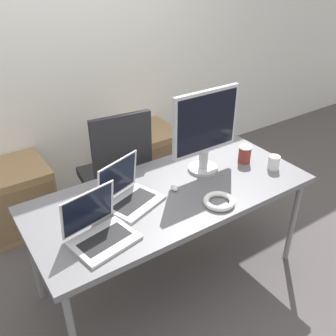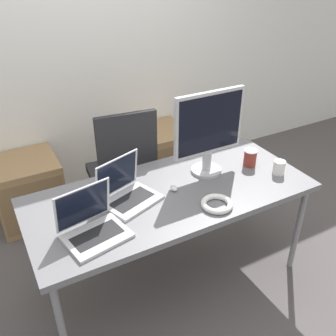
{
  "view_description": "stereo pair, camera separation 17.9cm",
  "coord_description": "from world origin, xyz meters",
  "px_view_note": "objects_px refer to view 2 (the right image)",
  "views": [
    {
      "loc": [
        -1.1,
        -1.6,
        2.07
      ],
      "look_at": [
        0.0,
        0.04,
        0.89
      ],
      "focal_mm": 40.0,
      "sensor_mm": 36.0,
      "label": 1
    },
    {
      "loc": [
        -0.95,
        -1.69,
        2.07
      ],
      "look_at": [
        0.0,
        0.04,
        0.89
      ],
      "focal_mm": 40.0,
      "sensor_mm": 36.0,
      "label": 2
    }
  ],
  "objects_px": {
    "mouse": "(174,189)",
    "cable_coil": "(217,204)",
    "cabinet_right": "(159,156)",
    "monitor": "(209,131)",
    "cabinet_left": "(28,190)",
    "coffee_cup_brown": "(250,158)",
    "laptop_right": "(92,226)",
    "coffee_cup_white": "(279,167)",
    "office_chair": "(123,184)",
    "laptop_left": "(127,192)"
  },
  "relations": [
    {
      "from": "monitor",
      "to": "mouse",
      "type": "distance_m",
      "value": 0.43
    },
    {
      "from": "cabinet_right",
      "to": "coffee_cup_brown",
      "type": "distance_m",
      "value": 1.29
    },
    {
      "from": "coffee_cup_white",
      "to": "cable_coil",
      "type": "bearing_deg",
      "value": -169.73
    },
    {
      "from": "laptop_left",
      "to": "monitor",
      "type": "height_order",
      "value": "monitor"
    },
    {
      "from": "office_chair",
      "to": "cabinet_right",
      "type": "xyz_separation_m",
      "value": [
        0.58,
        0.49,
        -0.14
      ]
    },
    {
      "from": "cabinet_right",
      "to": "coffee_cup_white",
      "type": "bearing_deg",
      "value": -81.35
    },
    {
      "from": "cabinet_right",
      "to": "mouse",
      "type": "height_order",
      "value": "mouse"
    },
    {
      "from": "monitor",
      "to": "cabinet_right",
      "type": "bearing_deg",
      "value": 79.48
    },
    {
      "from": "mouse",
      "to": "coffee_cup_brown",
      "type": "bearing_deg",
      "value": 2.26
    },
    {
      "from": "cabinet_left",
      "to": "cabinet_right",
      "type": "height_order",
      "value": "same"
    },
    {
      "from": "monitor",
      "to": "office_chair",
      "type": "bearing_deg",
      "value": 121.79
    },
    {
      "from": "office_chair",
      "to": "cable_coil",
      "type": "height_order",
      "value": "office_chair"
    },
    {
      "from": "coffee_cup_brown",
      "to": "cable_coil",
      "type": "distance_m",
      "value": 0.56
    },
    {
      "from": "cabinet_left",
      "to": "coffee_cup_brown",
      "type": "xyz_separation_m",
      "value": [
        1.37,
        -1.17,
        0.52
      ]
    },
    {
      "from": "cabinet_left",
      "to": "cable_coil",
      "type": "relative_size",
      "value": 2.94
    },
    {
      "from": "laptop_right",
      "to": "cable_coil",
      "type": "relative_size",
      "value": 1.91
    },
    {
      "from": "cabinet_left",
      "to": "coffee_cup_brown",
      "type": "height_order",
      "value": "coffee_cup_brown"
    },
    {
      "from": "coffee_cup_brown",
      "to": "coffee_cup_white",
      "type": "bearing_deg",
      "value": -61.88
    },
    {
      "from": "mouse",
      "to": "cable_coil",
      "type": "distance_m",
      "value": 0.3
    },
    {
      "from": "coffee_cup_brown",
      "to": "cable_coil",
      "type": "xyz_separation_m",
      "value": [
        -0.48,
        -0.29,
        -0.04
      ]
    },
    {
      "from": "cabinet_left",
      "to": "monitor",
      "type": "height_order",
      "value": "monitor"
    },
    {
      "from": "office_chair",
      "to": "cabinet_left",
      "type": "relative_size",
      "value": 1.95
    },
    {
      "from": "cabinet_left",
      "to": "monitor",
      "type": "xyz_separation_m",
      "value": [
        1.05,
        -1.1,
        0.77
      ]
    },
    {
      "from": "monitor",
      "to": "coffee_cup_white",
      "type": "bearing_deg",
      "value": -32.19
    },
    {
      "from": "coffee_cup_white",
      "to": "coffee_cup_brown",
      "type": "height_order",
      "value": "coffee_cup_brown"
    },
    {
      "from": "cabinet_right",
      "to": "laptop_right",
      "type": "xyz_separation_m",
      "value": [
        -1.09,
        -1.34,
        0.52
      ]
    },
    {
      "from": "mouse",
      "to": "cable_coil",
      "type": "height_order",
      "value": "cable_coil"
    },
    {
      "from": "cabinet_left",
      "to": "coffee_cup_white",
      "type": "bearing_deg",
      "value": -42.79
    },
    {
      "from": "office_chair",
      "to": "laptop_right",
      "type": "bearing_deg",
      "value": -120.98
    },
    {
      "from": "coffee_cup_white",
      "to": "coffee_cup_brown",
      "type": "relative_size",
      "value": 0.81
    },
    {
      "from": "office_chair",
      "to": "coffee_cup_white",
      "type": "relative_size",
      "value": 11.3
    },
    {
      "from": "laptop_left",
      "to": "coffee_cup_white",
      "type": "height_order",
      "value": "laptop_left"
    },
    {
      "from": "cabinet_right",
      "to": "laptop_left",
      "type": "xyz_separation_m",
      "value": [
        -0.81,
        -1.14,
        0.52
      ]
    },
    {
      "from": "cabinet_left",
      "to": "mouse",
      "type": "height_order",
      "value": "mouse"
    },
    {
      "from": "cabinet_left",
      "to": "coffee_cup_brown",
      "type": "distance_m",
      "value": 1.87
    },
    {
      "from": "cabinet_left",
      "to": "coffee_cup_white",
      "type": "height_order",
      "value": "coffee_cup_white"
    },
    {
      "from": "laptop_right",
      "to": "monitor",
      "type": "height_order",
      "value": "monitor"
    },
    {
      "from": "laptop_right",
      "to": "coffee_cup_brown",
      "type": "height_order",
      "value": "laptop_right"
    },
    {
      "from": "cabinet_left",
      "to": "laptop_right",
      "type": "xyz_separation_m",
      "value": [
        0.17,
        -1.34,
        0.52
      ]
    },
    {
      "from": "office_chair",
      "to": "cabinet_left",
      "type": "xyz_separation_m",
      "value": [
        -0.68,
        0.49,
        -0.14
      ]
    },
    {
      "from": "cabinet_right",
      "to": "coffee_cup_brown",
      "type": "xyz_separation_m",
      "value": [
        0.11,
        -1.17,
        0.52
      ]
    },
    {
      "from": "laptop_left",
      "to": "mouse",
      "type": "height_order",
      "value": "laptop_left"
    },
    {
      "from": "monitor",
      "to": "coffee_cup_white",
      "type": "relative_size",
      "value": 5.85
    },
    {
      "from": "cable_coil",
      "to": "mouse",
      "type": "bearing_deg",
      "value": 118.18
    },
    {
      "from": "laptop_right",
      "to": "coffee_cup_white",
      "type": "relative_size",
      "value": 3.76
    },
    {
      "from": "coffee_cup_white",
      "to": "cabinet_right",
      "type": "bearing_deg",
      "value": 98.65
    },
    {
      "from": "laptop_left",
      "to": "mouse",
      "type": "distance_m",
      "value": 0.3
    },
    {
      "from": "office_chair",
      "to": "mouse",
      "type": "bearing_deg",
      "value": -84.54
    },
    {
      "from": "cabinet_right",
      "to": "coffee_cup_white",
      "type": "xyz_separation_m",
      "value": [
        0.21,
        -1.35,
        0.51
      ]
    },
    {
      "from": "coffee_cup_brown",
      "to": "laptop_right",
      "type": "bearing_deg",
      "value": -171.87
    }
  ]
}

